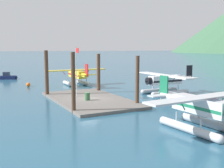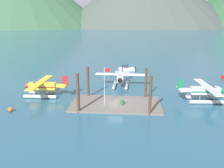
{
  "view_description": "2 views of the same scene",
  "coord_description": "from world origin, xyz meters",
  "views": [
    {
      "loc": [
        29.6,
        -12.37,
        6.22
      ],
      "look_at": [
        -0.1,
        3.09,
        1.83
      ],
      "focal_mm": 43.56,
      "sensor_mm": 36.0,
      "label": 1
    },
    {
      "loc": [
        2.28,
        -35.4,
        13.36
      ],
      "look_at": [
        -0.95,
        3.64,
        2.5
      ],
      "focal_mm": 37.18,
      "sensor_mm": 36.0,
      "label": 2
    }
  ],
  "objects": [
    {
      "name": "piling_near_left",
      "position": [
        -5.32,
        -3.73,
        2.99
      ],
      "size": [
        0.48,
        0.48,
        5.98
      ],
      "primitive_type": "cylinder",
      "color": "#4C3323",
      "rests_on": "ground"
    },
    {
      "name": "piling_near_right",
      "position": [
        5.13,
        -3.8,
        2.95
      ],
      "size": [
        0.4,
        0.4,
        5.89
      ],
      "primitive_type": "cylinder",
      "color": "#4C3323",
      "rests_on": "ground"
    },
    {
      "name": "piling_far_left",
      "position": [
        -5.21,
        3.6,
        2.74
      ],
      "size": [
        0.49,
        0.49,
        5.48
      ],
      "primitive_type": "cylinder",
      "color": "#4C3323",
      "rests_on": "ground"
    },
    {
      "name": "flagpole",
      "position": [
        -1.62,
        -0.97,
        4.11
      ],
      "size": [
        0.95,
        0.1,
        6.13
      ],
      "color": "silver",
      "rests_on": "dock_platform"
    },
    {
      "name": "seaplane_white_bow_centre",
      "position": [
        0.29,
        11.1,
        1.58
      ],
      "size": [
        10.44,
        7.98,
        3.84
      ],
      "color": "#B7BABF",
      "rests_on": "ground"
    },
    {
      "name": "ground_plane",
      "position": [
        0.0,
        0.0,
        0.0
      ],
      "size": [
        1200.0,
        1200.0,
        0.0
      ],
      "primitive_type": "plane",
      "color": "#285670"
    },
    {
      "name": "piling_far_right",
      "position": [
        4.91,
        3.59,
        2.72
      ],
      "size": [
        0.41,
        0.41,
        5.44
      ],
      "primitive_type": "cylinder",
      "color": "#4C3323",
      "rests_on": "ground"
    },
    {
      "name": "seaplane_yellow_port_fwd",
      "position": [
        -13.5,
        3.38,
        1.58
      ],
      "size": [
        7.98,
        10.42,
        3.84
      ],
      "color": "#B7BABF",
      "rests_on": "ground"
    },
    {
      "name": "fuel_drum",
      "position": [
        0.99,
        -0.67,
        0.74
      ],
      "size": [
        0.62,
        0.62,
        0.88
      ],
      "color": "#33663D",
      "rests_on": "dock_platform"
    },
    {
      "name": "mooring_buoy",
      "position": [
        -15.67,
        -4.23,
        0.34
      ],
      "size": [
        0.69,
        0.69,
        0.69
      ],
      "primitive_type": "sphere",
      "color": "orange",
      "rests_on": "ground"
    },
    {
      "name": "seaplane_silver_stbd_fwd",
      "position": [
        14.81,
        2.91,
        1.58
      ],
      "size": [
        7.98,
        10.46,
        3.84
      ],
      "color": "#B7BABF",
      "rests_on": "ground"
    },
    {
      "name": "dock_platform",
      "position": [
        0.0,
        0.0,
        0.15
      ],
      "size": [
        14.5,
        7.91,
        0.3
      ],
      "primitive_type": "cube",
      "color": "#66605B",
      "rests_on": "ground"
    },
    {
      "name": "boat_white_open_north",
      "position": [
        1.08,
        27.3,
        0.49
      ],
      "size": [
        4.89,
        1.72,
        1.5
      ],
      "color": "silver",
      "rests_on": "ground"
    }
  ]
}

